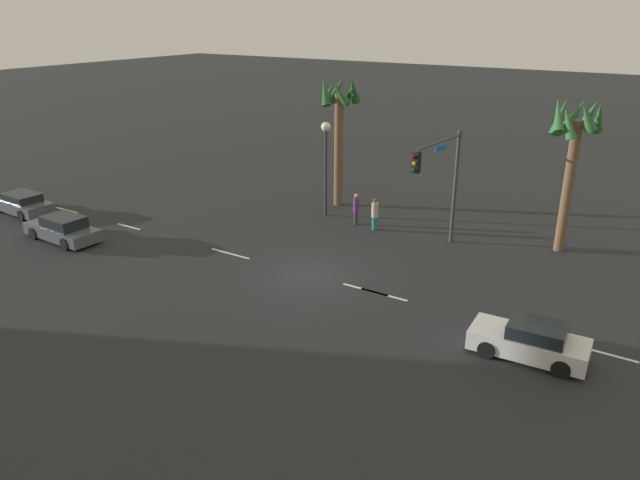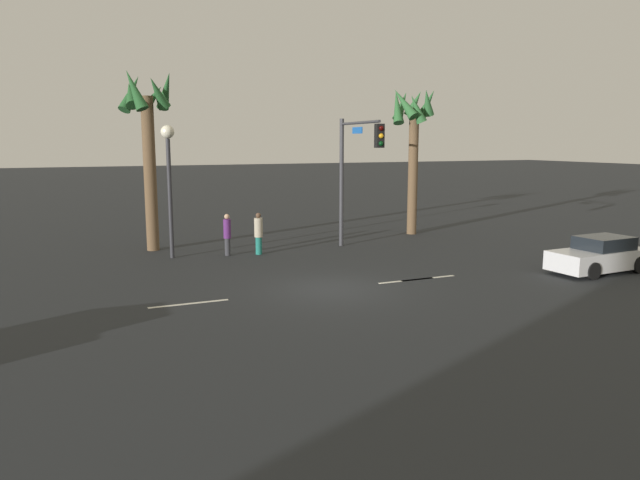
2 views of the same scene
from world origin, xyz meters
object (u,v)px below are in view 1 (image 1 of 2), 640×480
at_px(car_2, 63,229).
at_px(streetlamp, 326,150).
at_px(car_1, 530,341).
at_px(pedestrian_1, 356,208).
at_px(palm_tree_1, 339,117).
at_px(palm_tree_0, 573,141).
at_px(traffic_signal, 442,174).
at_px(pedestrian_0, 375,214).
at_px(car_0, 21,203).

relative_size(car_2, streetlamp, 0.82).
distance_m(car_1, streetlamp, 17.59).
xyz_separation_m(car_1, car_2, (-24.16, -1.58, -0.01)).
distance_m(pedestrian_1, palm_tree_1, 6.02).
bearing_deg(car_1, streetlamp, 146.74).
height_order(streetlamp, pedestrian_1, streetlamp).
bearing_deg(palm_tree_0, streetlamp, -172.39).
height_order(pedestrian_1, palm_tree_1, palm_tree_1).
bearing_deg(car_2, pedestrian_1, 41.41).
relative_size(streetlamp, pedestrian_1, 3.06).
height_order(traffic_signal, streetlamp, traffic_signal).
bearing_deg(pedestrian_0, car_1, -39.16).
xyz_separation_m(pedestrian_0, palm_tree_1, (-4.15, 2.97, 4.59)).
xyz_separation_m(car_0, streetlamp, (15.91, 9.52, 3.39)).
relative_size(traffic_signal, pedestrian_0, 3.24).
distance_m(car_0, pedestrian_0, 21.47).
distance_m(traffic_signal, palm_tree_1, 9.35).
height_order(traffic_signal, pedestrian_1, traffic_signal).
bearing_deg(pedestrian_1, traffic_signal, -13.16).
bearing_deg(streetlamp, car_1, -33.26).
relative_size(car_2, traffic_signal, 0.77).
relative_size(car_0, palm_tree_1, 0.58).
xyz_separation_m(car_2, pedestrian_1, (12.04, 10.62, 0.35)).
distance_m(car_0, car_2, 6.38).
relative_size(pedestrian_0, palm_tree_0, 0.24).
bearing_deg(pedestrian_1, car_2, -138.59).
xyz_separation_m(car_1, streetlamp, (-14.44, 9.47, 3.35)).
relative_size(traffic_signal, pedestrian_1, 3.26).
distance_m(traffic_signal, pedestrian_0, 5.28).
relative_size(car_1, palm_tree_1, 0.51).
bearing_deg(palm_tree_0, pedestrian_0, -165.40).
distance_m(car_2, palm_tree_0, 26.56).
xyz_separation_m(palm_tree_0, palm_tree_1, (-13.49, 0.53, -0.11)).
distance_m(car_0, palm_tree_1, 20.04).
xyz_separation_m(car_1, palm_tree_0, (-1.43, 11.21, 5.05)).
bearing_deg(streetlamp, traffic_signal, -12.42).
distance_m(car_2, pedestrian_0, 16.92).
height_order(pedestrian_0, palm_tree_0, palm_tree_0).
bearing_deg(car_1, traffic_signal, 130.48).
bearing_deg(car_1, car_2, -176.26).
height_order(car_1, traffic_signal, traffic_signal).
relative_size(car_2, pedestrian_1, 2.50).
bearing_deg(car_0, palm_tree_0, 21.27).
bearing_deg(palm_tree_1, streetlamp, -77.97).
height_order(car_0, car_1, car_1).
bearing_deg(car_1, pedestrian_0, 140.84).
bearing_deg(car_0, car_1, 0.09).
distance_m(traffic_signal, streetlamp, 8.02).
bearing_deg(palm_tree_0, car_2, -150.63).
height_order(car_1, streetlamp, streetlamp).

